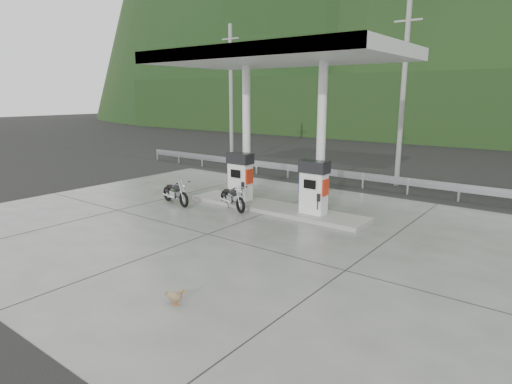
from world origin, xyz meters
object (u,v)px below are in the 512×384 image
Objects in this scene: motorcycle_left at (175,193)px; motorcycle_right at (232,198)px; gas_pump_left at (240,177)px; duck at (174,297)px; gas_pump_right at (314,187)px.

motorcycle_left reaches higher than motorcycle_right.
gas_pump_left reaches higher than duck.
duck is (6.04, -5.53, -0.26)m from motorcycle_left.
motorcycle_right is 3.98× the size of duck.
motorcycle_left is at bearing 124.60° from duck.
motorcycle_right is 7.37m from duck.
duck is (0.92, -7.10, -0.89)m from gas_pump_right.
gas_pump_left is at bearing 107.19° from duck.
motorcycle_left is at bearing -162.96° from gas_pump_right.
motorcycle_left is at bearing -138.40° from motorcycle_right.
gas_pump_right is 4.16× the size of duck.
motorcycle_left is 8.20m from duck.
gas_pump_right reaches higher than motorcycle_right.
motorcycle_left is (-1.92, -1.57, -0.63)m from gas_pump_left.
motorcycle_left is at bearing -140.78° from gas_pump_left.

